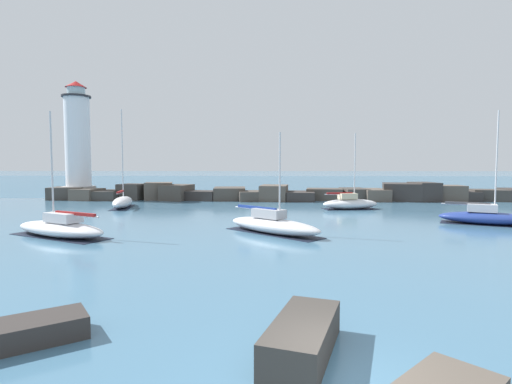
# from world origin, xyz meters

# --- Properties ---
(open_sea_beyond) EXTENTS (400.00, 116.00, 0.01)m
(open_sea_beyond) POSITION_xyz_m (0.00, 106.62, 0.00)
(open_sea_beyond) COLOR #386684
(open_sea_beyond) RESTS_ON ground
(breakwater_jetty) EXTENTS (67.48, 6.90, 2.53)m
(breakwater_jetty) POSITION_xyz_m (1.45, 46.67, 0.93)
(breakwater_jetty) COLOR #423D38
(breakwater_jetty) RESTS_ON ground
(lighthouse) EXTENTS (4.68, 4.68, 16.80)m
(lighthouse) POSITION_xyz_m (-29.48, 47.97, 7.45)
(lighthouse) COLOR gray
(lighthouse) RESTS_ON ground
(sailboat_moored_0) EXTENTS (3.13, 7.12, 11.23)m
(sailboat_moored_0) POSITION_xyz_m (-18.62, 36.23, 0.68)
(sailboat_moored_0) COLOR white
(sailboat_moored_0) RESTS_ON ground
(sailboat_moored_1) EXTENTS (7.54, 7.07, 7.18)m
(sailboat_moored_1) POSITION_xyz_m (-1.43, 19.82, 0.63)
(sailboat_moored_1) COLOR silver
(sailboat_moored_1) RESTS_ON ground
(sailboat_moored_2) EXTENTS (8.45, 5.80, 8.56)m
(sailboat_moored_2) POSITION_xyz_m (-15.98, 17.91, 0.60)
(sailboat_moored_2) COLOR white
(sailboat_moored_2) RESTS_ON ground
(sailboat_moored_3) EXTENTS (7.55, 5.16, 9.29)m
(sailboat_moored_3) POSITION_xyz_m (16.18, 24.83, 0.61)
(sailboat_moored_3) COLOR navy
(sailboat_moored_3) RESTS_ON ground
(sailboat_moored_4) EXTENTS (6.58, 3.57, 8.39)m
(sailboat_moored_4) POSITION_xyz_m (7.13, 35.79, 0.66)
(sailboat_moored_4) COLOR white
(sailboat_moored_4) RESTS_ON ground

